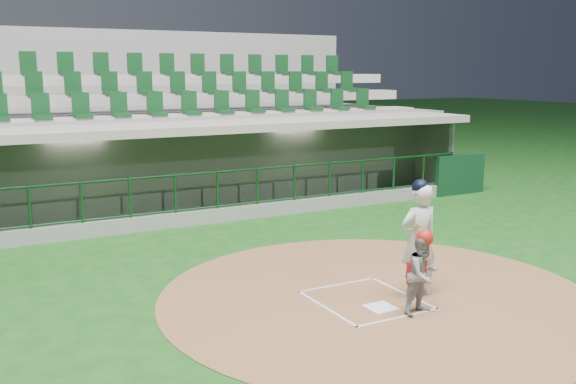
% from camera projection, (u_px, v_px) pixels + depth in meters
% --- Properties ---
extents(ground, '(120.00, 120.00, 0.00)m').
position_uv_depth(ground, '(355.00, 295.00, 10.61)').
color(ground, '#134413').
rests_on(ground, ground).
extents(dirt_circle, '(7.20, 7.20, 0.01)m').
position_uv_depth(dirt_circle, '(377.00, 296.00, 10.57)').
color(dirt_circle, brown).
rests_on(dirt_circle, ground).
extents(home_plate, '(0.43, 0.43, 0.02)m').
position_uv_depth(home_plate, '(380.00, 308.00, 10.00)').
color(home_plate, white).
rests_on(home_plate, dirt_circle).
extents(batter_box_chalk, '(1.55, 1.80, 0.01)m').
position_uv_depth(batter_box_chalk, '(366.00, 300.00, 10.34)').
color(batter_box_chalk, white).
rests_on(batter_box_chalk, ground).
extents(dugout_structure, '(16.40, 3.70, 3.00)m').
position_uv_depth(dugout_structure, '(191.00, 173.00, 17.19)').
color(dugout_structure, slate).
rests_on(dugout_structure, ground).
extents(seating_deck, '(17.00, 6.72, 5.15)m').
position_uv_depth(seating_deck, '(156.00, 145.00, 19.77)').
color(seating_deck, slate).
rests_on(seating_deck, ground).
extents(batter, '(0.89, 0.89, 1.95)m').
position_uv_depth(batter, '(419.00, 238.00, 10.41)').
color(batter, silver).
rests_on(batter, dirt_circle).
extents(catcher, '(0.67, 0.56, 1.31)m').
position_uv_depth(catcher, '(423.00, 273.00, 9.69)').
color(catcher, gray).
rests_on(catcher, dirt_circle).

